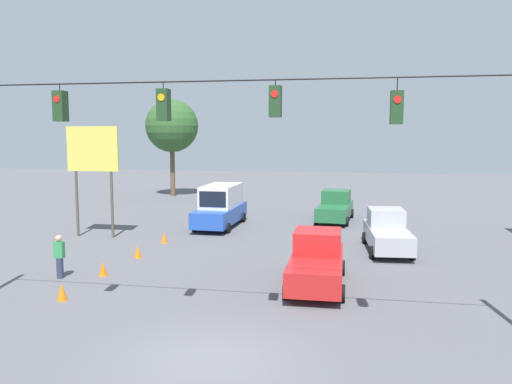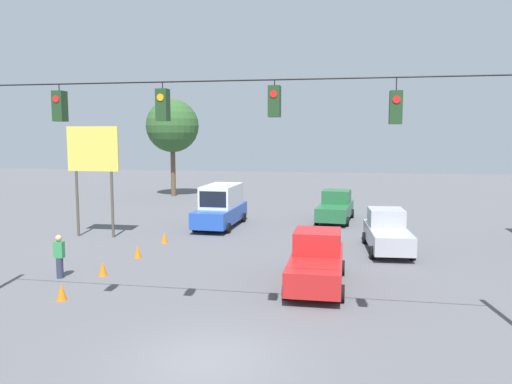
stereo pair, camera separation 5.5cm
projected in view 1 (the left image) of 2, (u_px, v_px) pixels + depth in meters
name	position (u px, v px, depth m)	size (l,w,h in m)	color
ground_plane	(207.00, 360.00, 13.21)	(140.00, 140.00, 0.00)	#56565B
overhead_signal_span	(218.00, 160.00, 14.02)	(18.72, 0.38, 8.41)	slate
box_truck_blue_withflow_far	(221.00, 206.00, 32.67)	(2.49, 6.33, 2.73)	#234CB2
pickup_truck_silver_oncoming_far	(387.00, 232.00, 25.80)	(2.40, 5.52, 2.12)	#A8AAB2
pickup_truck_green_oncoming_deep	(335.00, 207.00, 34.82)	(2.66, 5.73, 2.12)	#236038
pickup_truck_red_crossing_near	(317.00, 261.00, 19.81)	(2.24, 5.47, 2.12)	red
traffic_cone_nearest	(62.00, 292.00, 18.02)	(0.37, 0.37, 0.61)	orange
traffic_cone_second	(103.00, 269.00, 21.19)	(0.37, 0.37, 0.61)	orange
traffic_cone_third	(138.00, 252.00, 24.33)	(0.37, 0.37, 0.61)	orange
traffic_cone_fourth	(164.00, 237.00, 27.73)	(0.37, 0.37, 0.61)	orange
roadside_billboard	(93.00, 158.00, 28.94)	(3.16, 0.16, 6.47)	#4C473D
pedestrian	(59.00, 256.00, 20.77)	(0.40, 0.28, 1.83)	#2D334C
tree_horizon_left	(172.00, 126.00, 48.68)	(5.15, 5.15, 9.48)	brown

